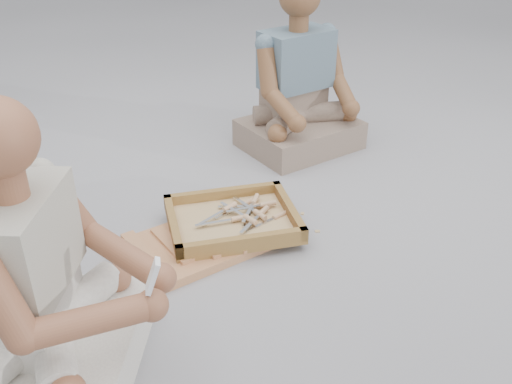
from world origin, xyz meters
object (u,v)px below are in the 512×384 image
object	(u,v)px
carved_panel	(189,247)
craftsman	(46,293)
tool_tray	(233,221)
companion	(299,94)

from	to	relation	value
carved_panel	craftsman	bearing A→B (deg)	-134.52
tool_tray	companion	xyz separation A→B (m)	(0.56, 0.72, 0.24)
companion	carved_panel	bearing A→B (deg)	29.03
carved_panel	tool_tray	distance (m)	0.22
tool_tray	craftsman	xyz separation A→B (m)	(-0.68, -0.56, 0.23)
tool_tray	companion	world-z (taller)	companion
craftsman	companion	distance (m)	1.78
tool_tray	companion	bearing A→B (deg)	52.03
tool_tray	carved_panel	bearing A→B (deg)	-160.15
carved_panel	companion	size ratio (longest dim) A/B	0.62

